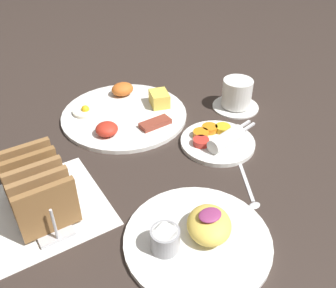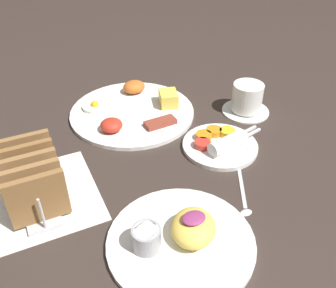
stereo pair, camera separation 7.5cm
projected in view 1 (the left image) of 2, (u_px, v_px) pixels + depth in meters
name	position (u px, v px, depth m)	size (l,w,h in m)	color
ground_plane	(154.00, 169.00, 0.78)	(3.00, 3.00, 0.00)	#332823
napkin_flat	(43.00, 209.00, 0.69)	(0.22, 0.22, 0.00)	white
plate_breakfast	(125.00, 112.00, 0.94)	(0.31, 0.31, 0.05)	white
plate_condiments	(218.00, 140.00, 0.84)	(0.18, 0.17, 0.04)	white
plate_foreground	(197.00, 236.00, 0.62)	(0.25, 0.25, 0.06)	white
toast_rack	(38.00, 189.00, 0.66)	(0.10, 0.18, 0.10)	#B7B7BC
coffee_cup	(237.00, 95.00, 0.96)	(0.12, 0.12, 0.08)	white
teaspoon	(250.00, 192.00, 0.72)	(0.07, 0.12, 0.01)	silver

